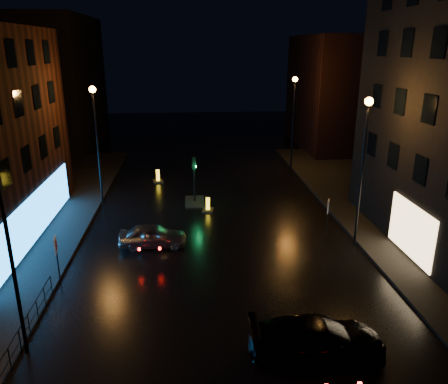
# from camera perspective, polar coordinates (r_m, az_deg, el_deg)

# --- Properties ---
(ground) EXTENTS (120.00, 120.00, 0.00)m
(ground) POSITION_cam_1_polar(r_m,az_deg,el_deg) (19.52, 0.74, -15.30)
(ground) COLOR black
(ground) RESTS_ON ground
(pavement_right) EXTENTS (12.00, 44.00, 0.15)m
(pavement_right) POSITION_cam_1_polar(r_m,az_deg,el_deg) (30.71, 26.18, -4.06)
(pavement_right) COLOR black
(pavement_right) RESTS_ON ground
(building_far_left) EXTENTS (8.00, 16.00, 14.00)m
(building_far_left) POSITION_cam_1_polar(r_m,az_deg,el_deg) (53.27, -21.09, 13.15)
(building_far_left) COLOR black
(building_far_left) RESTS_ON ground
(building_far_right) EXTENTS (8.00, 14.00, 12.00)m
(building_far_right) POSITION_cam_1_polar(r_m,az_deg,el_deg) (51.16, 14.46, 12.48)
(building_far_right) COLOR black
(building_far_right) RESTS_ON ground
(street_lamp_lnear) EXTENTS (0.44, 0.44, 8.37)m
(street_lamp_lnear) POSITION_cam_1_polar(r_m,az_deg,el_deg) (16.32, -26.84, -2.53)
(street_lamp_lnear) COLOR black
(street_lamp_lnear) RESTS_ON ground
(street_lamp_lfar) EXTENTS (0.44, 0.44, 8.37)m
(street_lamp_lfar) POSITION_cam_1_polar(r_m,az_deg,el_deg) (31.22, -16.37, 7.99)
(street_lamp_lfar) COLOR black
(street_lamp_lfar) RESTS_ON ground
(street_lamp_rnear) EXTENTS (0.44, 0.44, 8.37)m
(street_lamp_rnear) POSITION_cam_1_polar(r_m,az_deg,el_deg) (24.64, 17.81, 5.19)
(street_lamp_rnear) COLOR black
(street_lamp_rnear) RESTS_ON ground
(street_lamp_rfar) EXTENTS (0.44, 0.44, 8.37)m
(street_lamp_rfar) POSITION_cam_1_polar(r_m,az_deg,el_deg) (39.64, 9.08, 10.59)
(street_lamp_rfar) COLOR black
(street_lamp_rfar) RESTS_ON ground
(traffic_signal) EXTENTS (1.40, 2.40, 3.45)m
(traffic_signal) POSITION_cam_1_polar(r_m,az_deg,el_deg) (31.87, -3.85, -0.51)
(traffic_signal) COLOR black
(traffic_signal) RESTS_ON ground
(guard_railing) EXTENTS (0.05, 6.04, 1.00)m
(guard_railing) POSITION_cam_1_polar(r_m,az_deg,el_deg) (19.30, -24.20, -14.96)
(guard_railing) COLOR black
(guard_railing) RESTS_ON ground
(silver_hatchback) EXTENTS (3.80, 1.56, 1.29)m
(silver_hatchback) POSITION_cam_1_polar(r_m,az_deg,el_deg) (25.22, -9.29, -5.65)
(silver_hatchback) COLOR #939599
(silver_hatchback) RESTS_ON ground
(dark_sedan) EXTENTS (5.05, 2.14, 1.45)m
(dark_sedan) POSITION_cam_1_polar(r_m,az_deg,el_deg) (17.15, 12.09, -18.20)
(dark_sedan) COLOR black
(dark_sedan) RESTS_ON ground
(bollard_near) EXTENTS (0.91, 1.20, 0.95)m
(bollard_near) POSITION_cam_1_polar(r_m,az_deg,el_deg) (30.31, -2.10, -2.09)
(bollard_near) COLOR black
(bollard_near) RESTS_ON ground
(bollard_far) EXTENTS (0.98, 1.31, 1.05)m
(bollard_far) POSITION_cam_1_polar(r_m,az_deg,el_deg) (37.18, -8.61, 1.67)
(bollard_far) COLOR black
(bollard_far) RESTS_ON ground
(road_sign_left) EXTENTS (0.16, 0.59, 2.42)m
(road_sign_left) POSITION_cam_1_polar(r_m,az_deg,el_deg) (22.08, -21.07, -7.02)
(road_sign_left) COLOR black
(road_sign_left) RESTS_ON ground
(road_sign_right) EXTENTS (0.25, 0.55, 2.34)m
(road_sign_right) POSITION_cam_1_polar(r_m,az_deg,el_deg) (26.34, 13.41, -2.25)
(road_sign_right) COLOR black
(road_sign_right) RESTS_ON ground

